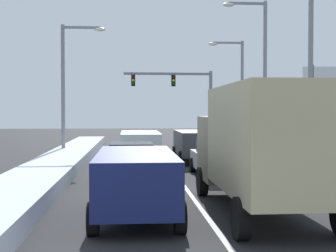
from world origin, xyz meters
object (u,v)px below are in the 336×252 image
at_px(suv_navy_center_lane_nearest, 136,178).
at_px(sedan_green_center_lane_second, 131,162).
at_px(suv_white_center_lane_third, 140,145).
at_px(traffic_light_gantry, 184,91).
at_px(sedan_silver_right_lane_second, 219,159).
at_px(street_lamp_right_far, 237,84).
at_px(box_truck_right_lane_nearest, 262,143).
at_px(street_lamp_right_mid, 260,66).
at_px(suv_charcoal_right_lane_third, 195,143).
at_px(roadside_sign_right, 329,90).
at_px(street_lamp_left_mid, 69,78).
at_px(street_lamp_right_near, 303,53).

xyz_separation_m(suv_navy_center_lane_nearest, sedan_green_center_lane_second, (-0.10, 6.51, -0.25)).
height_order(suv_white_center_lane_third, traffic_light_gantry, traffic_light_gantry).
bearing_deg(traffic_light_gantry, sedan_silver_right_lane_second, -92.36).
xyz_separation_m(suv_navy_center_lane_nearest, street_lamp_right_far, (7.80, 22.67, 3.78)).
relative_size(box_truck_right_lane_nearest, street_lamp_right_mid, 0.78).
bearing_deg(street_lamp_right_mid, suv_charcoal_right_lane_third, -152.94).
xyz_separation_m(sedan_green_center_lane_second, traffic_light_gantry, (4.50, 21.48, 3.73)).
bearing_deg(roadside_sign_right, street_lamp_right_mid, 176.57).
height_order(suv_navy_center_lane_nearest, roadside_sign_right, roadside_sign_right).
xyz_separation_m(suv_white_center_lane_third, street_lamp_left_mid, (-4.11, 4.15, 3.72)).
bearing_deg(sedan_green_center_lane_second, street_lamp_right_near, 14.34).
xyz_separation_m(sedan_green_center_lane_second, street_lamp_left_mid, (-3.64, 10.04, 3.98)).
bearing_deg(suv_charcoal_right_lane_third, traffic_light_gantry, 86.07).
bearing_deg(suv_white_center_lane_third, traffic_light_gantry, 75.54).
height_order(suv_white_center_lane_third, roadside_sign_right, roadside_sign_right).
relative_size(street_lamp_right_mid, street_lamp_left_mid, 1.17).
bearing_deg(street_lamp_right_far, sedan_green_center_lane_second, -116.07).
xyz_separation_m(box_truck_right_lane_nearest, suv_navy_center_lane_nearest, (-3.31, -0.12, -0.88)).
bearing_deg(street_lamp_right_far, street_lamp_left_mid, -152.05).
height_order(sedan_green_center_lane_second, traffic_light_gantry, traffic_light_gantry).
height_order(box_truck_right_lane_nearest, traffic_light_gantry, traffic_light_gantry).
bearing_deg(street_lamp_right_mid, roadside_sign_right, -3.43).
relative_size(street_lamp_left_mid, roadside_sign_right, 1.43).
distance_m(suv_white_center_lane_third, street_lamp_right_near, 9.23).
xyz_separation_m(street_lamp_right_mid, street_lamp_left_mid, (-11.26, 0.98, -0.72)).
distance_m(suv_charcoal_right_lane_third, suv_navy_center_lane_nearest, 13.88).
xyz_separation_m(sedan_silver_right_lane_second, street_lamp_right_mid, (3.97, 8.10, 4.70)).
height_order(sedan_silver_right_lane_second, suv_white_center_lane_third, suv_white_center_lane_third).
bearing_deg(street_lamp_left_mid, box_truck_right_lane_nearest, -66.78).
height_order(suv_charcoal_right_lane_third, street_lamp_left_mid, street_lamp_left_mid).
relative_size(suv_charcoal_right_lane_third, street_lamp_right_near, 0.54).
bearing_deg(street_lamp_left_mid, traffic_light_gantry, 54.59).
bearing_deg(street_lamp_right_mid, sedan_green_center_lane_second, -130.09).
xyz_separation_m(suv_charcoal_right_lane_third, street_lamp_right_mid, (4.12, 2.11, 4.44)).
xyz_separation_m(box_truck_right_lane_nearest, roadside_sign_right, (8.35, 15.20, 2.12)).
bearing_deg(street_lamp_right_mid, street_lamp_left_mid, 175.02).
bearing_deg(sedan_green_center_lane_second, roadside_sign_right, 36.83).
distance_m(traffic_light_gantry, street_lamp_right_near, 19.80).
relative_size(traffic_light_gantry, roadside_sign_right, 1.37).
xyz_separation_m(suv_white_center_lane_third, roadside_sign_right, (11.28, 2.92, 3.00)).
distance_m(suv_navy_center_lane_nearest, roadside_sign_right, 19.48).
bearing_deg(suv_charcoal_right_lane_third, street_lamp_right_near, -50.48).
height_order(sedan_silver_right_lane_second, suv_navy_center_lane_nearest, suv_navy_center_lane_nearest).
height_order(street_lamp_right_mid, roadside_sign_right, street_lamp_right_mid).
bearing_deg(street_lamp_right_far, roadside_sign_right, -62.34).
bearing_deg(suv_navy_center_lane_nearest, suv_charcoal_right_lane_third, 75.84).
height_order(street_lamp_right_near, roadside_sign_right, street_lamp_right_near).
relative_size(box_truck_right_lane_nearest, sedan_silver_right_lane_second, 1.60).
height_order(sedan_green_center_lane_second, street_lamp_left_mid, street_lamp_left_mid).
xyz_separation_m(sedan_green_center_lane_second, roadside_sign_right, (11.76, 8.81, 3.25)).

